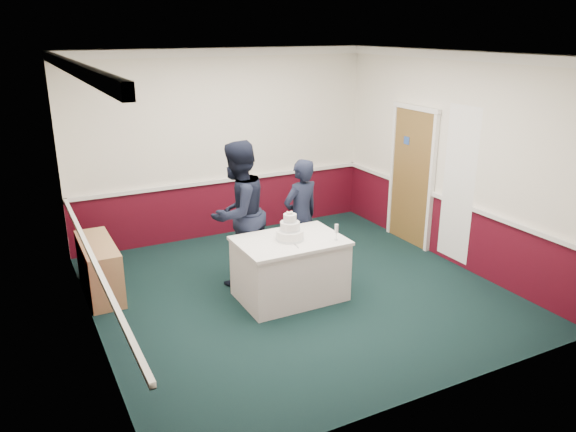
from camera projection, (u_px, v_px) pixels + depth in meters
name	position (u px, v px, depth m)	size (l,w,h in m)	color
ground	(297.00, 291.00, 7.36)	(5.00, 5.00, 0.00)	black
room_shell	(281.00, 134.00, 7.28)	(5.00, 5.00, 3.00)	white
sideboard	(100.00, 268.00, 7.21)	(0.41, 1.20, 0.70)	#AC7853
cake_table	(290.00, 268.00, 7.08)	(1.32, 0.92, 0.79)	white
wedding_cake	(290.00, 231.00, 6.92)	(0.35, 0.35, 0.36)	white
cake_knife	(295.00, 245.00, 6.78)	(0.01, 0.22, 0.01)	silver
champagne_flute	(336.00, 229.00, 6.90)	(0.05, 0.05, 0.21)	silver
person_man	(238.00, 213.00, 7.39)	(0.94, 0.73, 1.93)	black
person_woman	(301.00, 217.00, 7.73)	(0.59, 0.39, 1.62)	black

